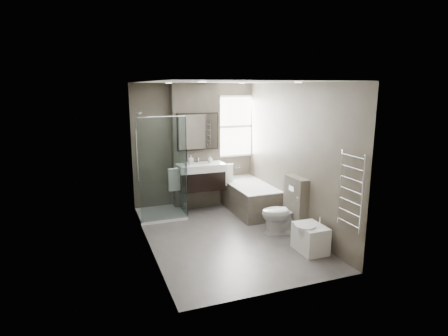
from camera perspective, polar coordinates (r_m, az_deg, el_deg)
name	(u,v)px	position (r m, az deg, el deg)	size (l,w,h in m)	color
room	(226,162)	(6.19, 0.30, 0.86)	(2.70, 3.90, 2.70)	#514C4A
vanity_pier	(196,146)	(7.85, -4.32, 3.29)	(1.00, 0.25, 2.60)	#534D41
vanity	(201,176)	(7.63, -3.51, -1.25)	(0.95, 0.47, 0.66)	black
mirror_cabinet	(198,132)	(7.64, -4.01, 5.55)	(0.86, 0.08, 0.76)	black
towel_left	(174,180)	(7.47, -7.58, -1.79)	(0.24, 0.06, 0.44)	silver
towel_right	(227,175)	(7.79, 0.47, -1.10)	(0.24, 0.06, 0.44)	silver
shower_enclosure	(166,193)	(7.44, -8.86, -3.71)	(0.90, 0.90, 2.00)	white
bathtub	(249,196)	(7.76, 3.80, -4.27)	(0.75, 1.60, 0.57)	#534D41
window	(234,126)	(8.18, 1.53, 6.34)	(0.98, 0.06, 1.33)	white
toilet	(282,213)	(6.64, 8.89, -6.81)	(0.41, 0.72, 0.74)	white
cistern_box	(295,205)	(6.69, 10.84, -5.55)	(0.19, 0.55, 1.00)	#534D41
bidet	(310,238)	(6.07, 12.99, -10.31)	(0.46, 0.53, 0.55)	white
towel_radiator	(351,190)	(5.49, 18.77, -3.25)	(0.03, 0.49, 1.10)	silver
soap_bottle_a	(191,160)	(7.51, -5.07, 1.27)	(0.09, 0.09, 0.19)	white
soap_bottle_b	(210,159)	(7.67, -2.13, 1.36)	(0.11, 0.11, 0.14)	white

